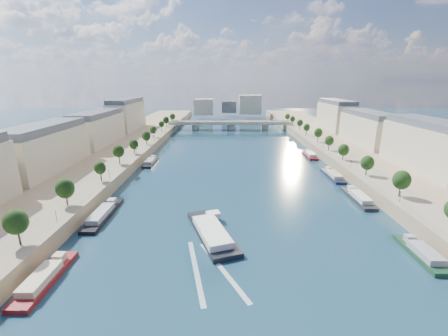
{
  "coord_description": "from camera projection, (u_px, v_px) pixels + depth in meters",
  "views": [
    {
      "loc": [
        -5.07,
        -46.65,
        43.5
      ],
      "look_at": [
        -5.49,
        84.99,
        5.0
      ],
      "focal_mm": 24.0,
      "sensor_mm": 36.0,
      "label": 1
    }
  ],
  "objects": [
    {
      "name": "buildings_left",
      "position": [
        76.0,
        133.0,
        160.11
      ],
      "size": [
        16.0,
        226.0,
        23.2
      ],
      "color": "beige",
      "rests_on": "ground"
    },
    {
      "name": "skyline",
      "position": [
        232.0,
        106.0,
        359.52
      ],
      "size": [
        79.0,
        42.0,
        22.0
      ],
      "color": "beige",
      "rests_on": "ground"
    },
    {
      "name": "buildings_right",
      "position": [
        394.0,
        133.0,
        159.59
      ],
      "size": [
        16.0,
        226.0,
        23.2
      ],
      "color": "beige",
      "rests_on": "ground"
    },
    {
      "name": "moored_barges_left",
      "position": [
        90.0,
        229.0,
        89.78
      ],
      "size": [
        5.0,
        154.02,
        3.6
      ],
      "color": "#191C38",
      "rests_on": "ground"
    },
    {
      "name": "bridge",
      "position": [
        230.0,
        124.0,
        274.09
      ],
      "size": [
        112.0,
        12.0,
        8.15
      ],
      "color": "#C1B79E",
      "rests_on": "ground"
    },
    {
      "name": "trees_right",
      "position": [
        337.0,
        145.0,
        159.44
      ],
      "size": [
        4.8,
        268.8,
        8.26
      ],
      "color": "#382B1E",
      "rests_on": "ground"
    },
    {
      "name": "lamps_left",
      "position": [
        125.0,
        159.0,
        141.33
      ],
      "size": [
        0.36,
        200.36,
        4.28
      ],
      "color": "black",
      "rests_on": "ground"
    },
    {
      "name": "quay_right",
      "position": [
        376.0,
        165.0,
        152.03
      ],
      "size": [
        44.0,
        520.0,
        5.0
      ],
      "primitive_type": "cube",
      "color": "#9E8460",
      "rests_on": "ground"
    },
    {
      "name": "quay_left",
      "position": [
        94.0,
        164.0,
        152.47
      ],
      "size": [
        44.0,
        520.0,
        5.0
      ],
      "primitive_type": "cube",
      "color": "#9E8460",
      "rests_on": "ground"
    },
    {
      "name": "lamps_right",
      "position": [
        336.0,
        152.0,
        155.41
      ],
      "size": [
        0.36,
        200.36,
        4.28
      ],
      "color": "black",
      "rests_on": "ground"
    },
    {
      "name": "ground",
      "position": [
        235.0,
        169.0,
        152.95
      ],
      "size": [
        700.0,
        700.0,
        0.0
      ],
      "primitive_type": "plane",
      "color": "#0C2636",
      "rests_on": "ground"
    },
    {
      "name": "pave_left",
      "position": [
        123.0,
        160.0,
        151.71
      ],
      "size": [
        14.0,
        520.0,
        0.1
      ],
      "primitive_type": "cube",
      "color": "gray",
      "rests_on": "quay_left"
    },
    {
      "name": "tour_barge",
      "position": [
        212.0,
        232.0,
        87.17
      ],
      "size": [
        17.27,
        29.84,
        3.9
      ],
      "rotation": [
        0.0,
        0.0,
        0.34
      ],
      "color": "black",
      "rests_on": "ground"
    },
    {
      "name": "moored_barges_right",
      "position": [
        365.0,
        203.0,
        108.08
      ],
      "size": [
        5.0,
        164.2,
        3.6
      ],
      "color": "black",
      "rests_on": "ground"
    },
    {
      "name": "pave_right",
      "position": [
        347.0,
        160.0,
        151.36
      ],
      "size": [
        14.0,
        520.0,
        0.1
      ],
      "primitive_type": "cube",
      "color": "gray",
      "rests_on": "quay_right"
    },
    {
      "name": "wake",
      "position": [
        209.0,
        270.0,
        71.56
      ],
      "size": [
        16.07,
        25.66,
        0.04
      ],
      "color": "silver",
      "rests_on": "ground"
    },
    {
      "name": "trees_left",
      "position": [
        127.0,
        148.0,
        152.1
      ],
      "size": [
        4.8,
        268.8,
        8.26
      ],
      "color": "#382B1E",
      "rests_on": "ground"
    }
  ]
}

